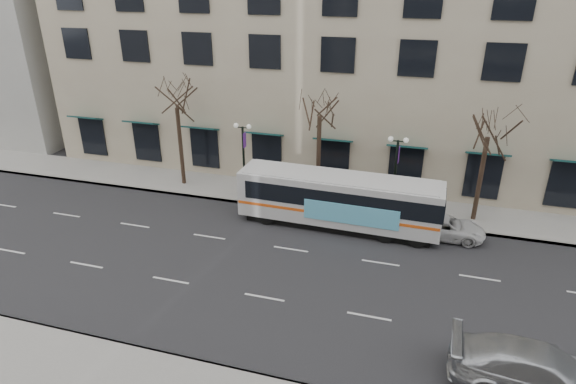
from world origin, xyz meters
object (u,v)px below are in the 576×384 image
at_px(tree_far_right, 491,121).
at_px(city_bus, 340,199).
at_px(tree_far_left, 176,94).
at_px(lamp_post_left, 244,156).
at_px(tree_far_mid, 320,101).
at_px(silver_car, 538,371).
at_px(white_pickup, 445,227).
at_px(lamp_post_right, 395,172).

distance_m(tree_far_right, city_bus, 9.68).
bearing_deg(tree_far_left, city_bus, -14.00).
bearing_deg(lamp_post_left, city_bus, -18.86).
height_order(tree_far_left, tree_far_mid, tree_far_mid).
xyz_separation_m(tree_far_mid, lamp_post_left, (-4.99, -0.60, -3.96)).
relative_size(tree_far_left, lamp_post_left, 1.60).
xyz_separation_m(tree_far_left, tree_far_mid, (10.00, 0.00, 0.21)).
relative_size(tree_far_mid, lamp_post_left, 1.64).
relative_size(lamp_post_left, city_bus, 0.43).
relative_size(tree_far_mid, silver_car, 1.36).
relative_size(tree_far_right, silver_car, 1.28).
height_order(tree_far_mid, lamp_post_left, tree_far_mid).
xyz_separation_m(tree_far_left, tree_far_right, (20.00, 0.00, -0.28)).
distance_m(tree_far_mid, silver_car, 18.74).
height_order(lamp_post_left, silver_car, lamp_post_left).
bearing_deg(white_pickup, city_bus, 93.48).
height_order(lamp_post_right, white_pickup, lamp_post_right).
height_order(tree_far_right, white_pickup, tree_far_right).
relative_size(lamp_post_right, city_bus, 0.43).
xyz_separation_m(tree_far_left, white_pickup, (18.22, -2.60, -6.06)).
distance_m(city_bus, white_pickup, 6.28).
xyz_separation_m(lamp_post_left, white_pickup, (13.21, -2.00, -2.31)).
bearing_deg(white_pickup, lamp_post_left, 81.11).
xyz_separation_m(city_bus, silver_car, (9.37, -10.59, -0.88)).
bearing_deg(tree_far_left, lamp_post_right, -2.29).
bearing_deg(silver_car, city_bus, 43.59).
relative_size(tree_far_mid, lamp_post_right, 1.64).
height_order(tree_far_mid, tree_far_right, tree_far_mid).
height_order(lamp_post_right, silver_car, lamp_post_right).
bearing_deg(tree_far_mid, tree_far_left, -180.00).
distance_m(city_bus, silver_car, 14.17).
distance_m(lamp_post_right, white_pickup, 4.43).
distance_m(tree_far_left, silver_car, 26.03).
bearing_deg(city_bus, tree_far_mid, 125.81).
distance_m(tree_far_left, tree_far_mid, 10.00).
bearing_deg(tree_far_mid, lamp_post_right, -6.83).
distance_m(lamp_post_left, white_pickup, 13.56).
bearing_deg(white_pickup, lamp_post_right, 57.78).
bearing_deg(tree_far_right, city_bus, -159.28).
relative_size(tree_far_mid, white_pickup, 1.87).
xyz_separation_m(tree_far_right, city_bus, (-7.95, -3.01, -4.63)).
bearing_deg(white_pickup, tree_far_mid, 72.16).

